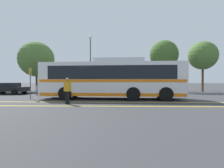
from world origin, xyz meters
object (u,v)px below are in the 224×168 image
object	(u,v)px
pedestrian_0	(67,89)
tree_0	(36,59)
transit_bus	(112,78)
parked_car_1	(59,88)
parked_car_2	(111,88)
tree_1	(164,55)
tree_2	(203,56)
bus_stop_sign	(30,79)
parked_car_0	(9,88)
street_lamp	(90,56)

from	to	relation	value
pedestrian_0	tree_0	distance (m)	16.76
tree_0	transit_bus	bearing A→B (deg)	-43.83
parked_car_1	tree_0	distance (m)	9.38
parked_car_2	tree_0	size ratio (longest dim) A/B	0.66
parked_car_2	tree_1	world-z (taller)	tree_1
transit_bus	parked_car_1	distance (m)	7.13
transit_bus	tree_2	distance (m)	15.98
bus_stop_sign	parked_car_2	bearing A→B (deg)	-48.27
parked_car_1	tree_2	distance (m)	19.12
parked_car_2	transit_bus	bearing A→B (deg)	3.77
pedestrian_0	tree_1	bearing A→B (deg)	88.09
parked_car_2	tree_2	bearing A→B (deg)	114.24
parked_car_2	pedestrian_0	bearing A→B (deg)	-17.24
parked_car_0	bus_stop_sign	xyz separation A→B (m)	(4.94, -5.00, 0.93)
tree_0	parked_car_2	bearing A→B (deg)	-29.86
parked_car_0	pedestrian_0	bearing A→B (deg)	-130.67
pedestrian_0	bus_stop_sign	bearing A→B (deg)	176.11
pedestrian_0	transit_bus	bearing A→B (deg)	83.42
tree_0	tree_2	size ratio (longest dim) A/B	1.04
parked_car_1	parked_car_2	world-z (taller)	parked_car_1
street_lamp	tree_0	xyz separation A→B (m)	(-8.36, 3.74, 0.13)
parked_car_2	tree_0	xyz separation A→B (m)	(-10.88, 6.24, 3.83)
bus_stop_sign	tree_0	xyz separation A→B (m)	(-4.75, 11.13, 2.98)
pedestrian_0	tree_0	xyz separation A→B (m)	(-8.52, 13.97, 3.64)
parked_car_1	pedestrian_0	bearing A→B (deg)	21.92
parked_car_0	pedestrian_0	distance (m)	11.72
parked_car_2	tree_0	world-z (taller)	tree_0
tree_0	bus_stop_sign	bearing A→B (deg)	-66.91
parked_car_0	pedestrian_0	world-z (taller)	pedestrian_0
bus_stop_sign	tree_1	size ratio (longest dim) A/B	0.36
tree_1	bus_stop_sign	bearing A→B (deg)	-141.09
street_lamp	tree_0	size ratio (longest dim) A/B	0.97
pedestrian_0	tree_2	world-z (taller)	tree_2
parked_car_1	parked_car_2	bearing A→B (deg)	93.20
transit_bus	tree_2	xyz separation A→B (m)	(11.96, 10.10, 3.24)
parked_car_2	bus_stop_sign	world-z (taller)	bus_stop_sign
transit_bus	parked_car_2	xyz separation A→B (m)	(-0.32, 4.50, -0.91)
parked_car_0	pedestrian_0	size ratio (longest dim) A/B	2.50
bus_stop_sign	street_lamp	distance (m)	8.71
parked_car_2	pedestrian_0	distance (m)	8.08
parked_car_0	parked_car_2	distance (m)	11.08
bus_stop_sign	street_lamp	size ratio (longest dim) A/B	0.36
transit_bus	bus_stop_sign	bearing A→B (deg)	96.61
parked_car_2	street_lamp	bearing A→B (deg)	-135.07
bus_stop_sign	tree_1	xyz separation A→B (m)	(13.24, 10.69, 3.48)
parked_car_1	parked_car_2	distance (m)	5.42
parked_car_0	tree_1	distance (m)	19.56
street_lamp	bus_stop_sign	bearing A→B (deg)	-116.05
transit_bus	pedestrian_0	size ratio (longest dim) A/B	6.98
parked_car_2	bus_stop_sign	size ratio (longest dim) A/B	1.85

